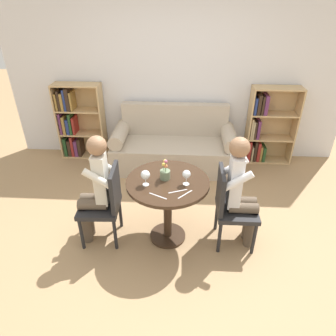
# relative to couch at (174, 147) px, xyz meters

# --- Properties ---
(ground_plane) EXTENTS (16.00, 16.00, 0.00)m
(ground_plane) POSITION_rel_couch_xyz_m (0.00, -1.63, -0.31)
(ground_plane) COLOR tan
(back_wall) EXTENTS (5.20, 0.05, 2.70)m
(back_wall) POSITION_rel_couch_xyz_m (0.00, 0.42, 1.04)
(back_wall) COLOR silver
(back_wall) RESTS_ON ground_plane
(round_table) EXTENTS (0.85, 0.85, 0.76)m
(round_table) POSITION_rel_couch_xyz_m (0.00, -1.63, 0.28)
(round_table) COLOR #382619
(round_table) RESTS_ON ground_plane
(couch) EXTENTS (1.87, 0.80, 0.92)m
(couch) POSITION_rel_couch_xyz_m (0.00, 0.00, 0.00)
(couch) COLOR #B7A893
(couch) RESTS_ON ground_plane
(bookshelf_left) EXTENTS (0.73, 0.28, 1.21)m
(bookshelf_left) POSITION_rel_couch_xyz_m (-1.59, 0.26, 0.27)
(bookshelf_left) COLOR tan
(bookshelf_left) RESTS_ON ground_plane
(bookshelf_right) EXTENTS (0.73, 0.28, 1.21)m
(bookshelf_right) POSITION_rel_couch_xyz_m (1.41, 0.27, 0.25)
(bookshelf_right) COLOR tan
(bookshelf_right) RESTS_ON ground_plane
(chair_left) EXTENTS (0.44, 0.44, 0.90)m
(chair_left) POSITION_rel_couch_xyz_m (-0.66, -1.67, 0.18)
(chair_left) COLOR #232326
(chair_left) RESTS_ON ground_plane
(chair_right) EXTENTS (0.42, 0.42, 0.90)m
(chair_right) POSITION_rel_couch_xyz_m (0.66, -1.65, 0.18)
(chair_right) COLOR #232326
(chair_right) RESTS_ON ground_plane
(person_left) EXTENTS (0.43, 0.35, 1.25)m
(person_left) POSITION_rel_couch_xyz_m (-0.75, -1.68, 0.35)
(person_left) COLOR brown
(person_left) RESTS_ON ground_plane
(person_right) EXTENTS (0.42, 0.34, 1.26)m
(person_right) POSITION_rel_couch_xyz_m (0.75, -1.65, 0.36)
(person_right) COLOR brown
(person_right) RESTS_ON ground_plane
(wine_glass_left) EXTENTS (0.09, 0.09, 0.16)m
(wine_glass_left) POSITION_rel_couch_xyz_m (-0.21, -1.72, 0.56)
(wine_glass_left) COLOR white
(wine_glass_left) RESTS_ON round_table
(wine_glass_right) EXTENTS (0.08, 0.08, 0.16)m
(wine_glass_right) POSITION_rel_couch_xyz_m (0.19, -1.69, 0.56)
(wine_glass_right) COLOR white
(wine_glass_right) RESTS_ON round_table
(flower_vase) EXTENTS (0.10, 0.10, 0.23)m
(flower_vase) POSITION_rel_couch_xyz_m (-0.03, -1.60, 0.52)
(flower_vase) COLOR gray
(flower_vase) RESTS_ON round_table
(knife_left_setting) EXTENTS (0.18, 0.08, 0.00)m
(knife_left_setting) POSITION_rel_couch_xyz_m (0.11, -1.81, 0.45)
(knife_left_setting) COLOR silver
(knife_left_setting) RESTS_ON round_table
(fork_left_setting) EXTENTS (0.14, 0.15, 0.00)m
(fork_left_setting) POSITION_rel_couch_xyz_m (0.18, -1.86, 0.45)
(fork_left_setting) COLOR silver
(fork_left_setting) RESTS_ON round_table
(knife_right_setting) EXTENTS (0.17, 0.10, 0.00)m
(knife_right_setting) POSITION_rel_couch_xyz_m (-0.08, -1.90, 0.45)
(knife_right_setting) COLOR silver
(knife_right_setting) RESTS_ON round_table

